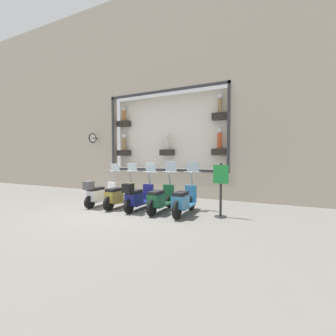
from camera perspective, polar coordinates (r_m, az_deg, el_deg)
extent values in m
plane|color=#66635E|center=(7.72, -12.41, -10.64)|extent=(120.00, 120.00, 0.00)
cube|color=#ADA08E|center=(18.12, -32.82, 12.00)|extent=(0.40, 15.01, 9.69)
cube|color=#ADA08E|center=(10.66, -0.55, -3.79)|extent=(0.40, 5.98, 1.14)
cube|color=#ADA08E|center=(11.95, -0.57, 30.14)|extent=(0.40, 5.98, 4.82)
cube|color=#2D2D33|center=(10.85, -1.07, 18.95)|extent=(0.04, 5.98, 0.12)
cube|color=#2D2D33|center=(10.42, -1.05, -0.45)|extent=(0.04, 5.98, 0.12)
cube|color=#2D2D33|center=(9.57, 15.14, 10.01)|extent=(0.04, 0.12, 3.73)
cube|color=#2D2D33|center=(12.06, -13.80, 8.47)|extent=(0.04, 0.12, 3.73)
cube|color=white|center=(10.98, 0.24, 9.13)|extent=(0.04, 5.74, 3.49)
cube|color=#28231E|center=(10.06, 13.04, 12.66)|extent=(0.36, 0.65, 0.28)
cylinder|color=#9E7F4C|center=(10.15, 13.06, 15.11)|extent=(0.17, 0.17, 0.60)
sphere|color=white|center=(10.24, 13.09, 17.35)|extent=(0.22, 0.22, 0.22)
cube|color=#28231E|center=(12.13, -11.18, 10.94)|extent=(0.36, 0.65, 0.28)
cylinder|color=#B26B2D|center=(12.19, -11.20, 12.85)|extent=(0.15, 0.15, 0.54)
sphere|color=white|center=(12.26, -11.21, 14.55)|extent=(0.20, 0.20, 0.20)
cube|color=#28231E|center=(9.91, 12.95, 4.01)|extent=(0.36, 0.65, 0.28)
cylinder|color=#CC4C23|center=(9.93, 12.97, 6.74)|extent=(0.18, 0.18, 0.66)
sphere|color=white|center=(9.97, 13.00, 9.32)|extent=(0.24, 0.24, 0.24)
cube|color=#28231E|center=(10.72, -0.25, 3.97)|extent=(0.36, 0.65, 0.28)
cylinder|color=silver|center=(10.73, -0.25, 6.19)|extent=(0.15, 0.15, 0.55)
sphere|color=white|center=(10.76, -0.25, 8.19)|extent=(0.20, 0.20, 0.20)
cube|color=#28231E|center=(12.00, -11.11, 3.77)|extent=(0.36, 0.65, 0.28)
cylinder|color=#9E7F4C|center=(12.02, -11.13, 5.98)|extent=(0.18, 0.18, 0.65)
sphere|color=white|center=(12.05, -11.15, 8.07)|extent=(0.23, 0.23, 0.23)
cylinder|color=black|center=(12.61, -18.07, 7.18)|extent=(0.35, 0.05, 0.05)
torus|color=black|center=(12.48, -18.62, 7.22)|extent=(0.54, 0.06, 0.54)
cylinder|color=white|center=(12.48, -18.62, 7.22)|extent=(0.44, 0.03, 0.44)
cylinder|color=black|center=(7.69, 6.02, -8.55)|extent=(0.55, 0.09, 0.55)
cylinder|color=black|center=(6.54, 2.33, -10.54)|extent=(0.55, 0.09, 0.55)
cube|color=teal|center=(7.11, 4.33, -9.58)|extent=(1.02, 0.38, 0.06)
cube|color=teal|center=(6.73, 3.19, -8.45)|extent=(0.61, 0.35, 0.36)
cube|color=black|center=(6.69, 3.20, -6.52)|extent=(0.58, 0.31, 0.10)
cube|color=teal|center=(7.56, 5.81, -6.47)|extent=(0.12, 0.37, 0.56)
cylinder|color=gray|center=(7.56, 6.00, -2.69)|extent=(0.20, 0.06, 0.45)
cylinder|color=gray|center=(7.61, 6.18, -1.04)|extent=(0.04, 0.61, 0.04)
cube|color=silver|center=(7.64, 6.28, 0.30)|extent=(0.09, 0.42, 0.35)
cylinder|color=black|center=(8.01, 0.47, -8.25)|extent=(0.50, 0.09, 0.50)
cylinder|color=black|center=(6.88, -4.12, -10.08)|extent=(0.50, 0.09, 0.50)
cube|color=#19512D|center=(7.44, -1.65, -9.20)|extent=(1.02, 0.39, 0.06)
cube|color=#19512D|center=(7.07, -3.03, -8.08)|extent=(0.61, 0.35, 0.36)
cube|color=black|center=(7.03, -3.03, -6.24)|extent=(0.58, 0.31, 0.10)
cube|color=#19512D|center=(7.86, 0.15, -6.25)|extent=(0.12, 0.37, 0.56)
cylinder|color=gray|center=(7.87, 0.36, -2.63)|extent=(0.20, 0.06, 0.45)
cylinder|color=gray|center=(7.91, 0.57, -1.04)|extent=(0.04, 0.60, 0.04)
cube|color=silver|center=(7.94, 0.69, 0.35)|extent=(0.09, 0.42, 0.38)
cylinder|color=black|center=(8.40, -4.60, -7.92)|extent=(0.45, 0.09, 0.45)
cylinder|color=black|center=(7.29, -9.89, -9.58)|extent=(0.45, 0.09, 0.45)
cube|color=navy|center=(7.84, -7.05, -8.78)|extent=(1.02, 0.39, 0.06)
cube|color=navy|center=(7.49, -8.60, -7.69)|extent=(0.61, 0.35, 0.36)
cube|color=black|center=(7.45, -8.61, -5.95)|extent=(0.58, 0.31, 0.10)
cube|color=navy|center=(8.24, -5.04, -6.02)|extent=(0.12, 0.37, 0.56)
cylinder|color=gray|center=(8.24, -4.81, -2.56)|extent=(0.20, 0.06, 0.45)
cylinder|color=gray|center=(8.29, -4.58, -1.05)|extent=(0.04, 0.60, 0.04)
cube|color=silver|center=(8.31, -4.44, 0.19)|extent=(0.09, 0.42, 0.35)
cube|color=black|center=(7.15, -10.14, -5.03)|extent=(0.28, 0.28, 0.28)
cylinder|color=black|center=(8.81, -9.30, -7.35)|extent=(0.48, 0.09, 0.48)
cylinder|color=black|center=(7.78, -14.83, -8.73)|extent=(0.48, 0.09, 0.48)
cube|color=olive|center=(8.29, -11.89, -8.09)|extent=(1.02, 0.39, 0.06)
cube|color=olive|center=(7.96, -13.53, -7.01)|extent=(0.61, 0.35, 0.36)
cube|color=black|center=(7.93, -13.55, -5.38)|extent=(0.58, 0.31, 0.10)
cube|color=olive|center=(8.67, -9.74, -5.52)|extent=(0.12, 0.37, 0.56)
cylinder|color=gray|center=(8.68, -9.50, -2.24)|extent=(0.20, 0.06, 0.45)
cylinder|color=gray|center=(8.72, -9.25, -0.80)|extent=(0.04, 0.60, 0.04)
cube|color=silver|center=(8.74, -9.11, 0.25)|extent=(0.08, 0.42, 0.31)
cylinder|color=black|center=(9.31, -13.43, -6.97)|extent=(0.45, 0.09, 0.45)
cylinder|color=black|center=(8.32, -19.26, -8.19)|extent=(0.45, 0.09, 0.45)
cube|color=silver|center=(8.80, -16.18, -7.63)|extent=(1.02, 0.38, 0.06)
cube|color=silver|center=(8.49, -17.87, -6.58)|extent=(0.61, 0.35, 0.36)
cube|color=black|center=(8.46, -17.89, -5.05)|extent=(0.58, 0.31, 0.10)
cube|color=silver|center=(9.16, -13.95, -5.24)|extent=(0.12, 0.37, 0.56)
cylinder|color=gray|center=(9.16, -13.71, -2.13)|extent=(0.20, 0.06, 0.45)
cylinder|color=gray|center=(9.20, -13.45, -0.77)|extent=(0.04, 0.60, 0.04)
cube|color=silver|center=(9.23, -13.31, 0.18)|extent=(0.08, 0.42, 0.30)
cube|color=#4C4C51|center=(8.20, -19.54, -4.19)|extent=(0.28, 0.28, 0.28)
cylinder|color=#232326|center=(7.00, 13.19, -11.93)|extent=(0.36, 0.36, 0.02)
cylinder|color=#232326|center=(6.84, 13.26, -5.53)|extent=(0.07, 0.07, 1.60)
cube|color=#1E8438|center=(6.78, 13.27, -1.57)|extent=(0.03, 0.45, 0.55)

